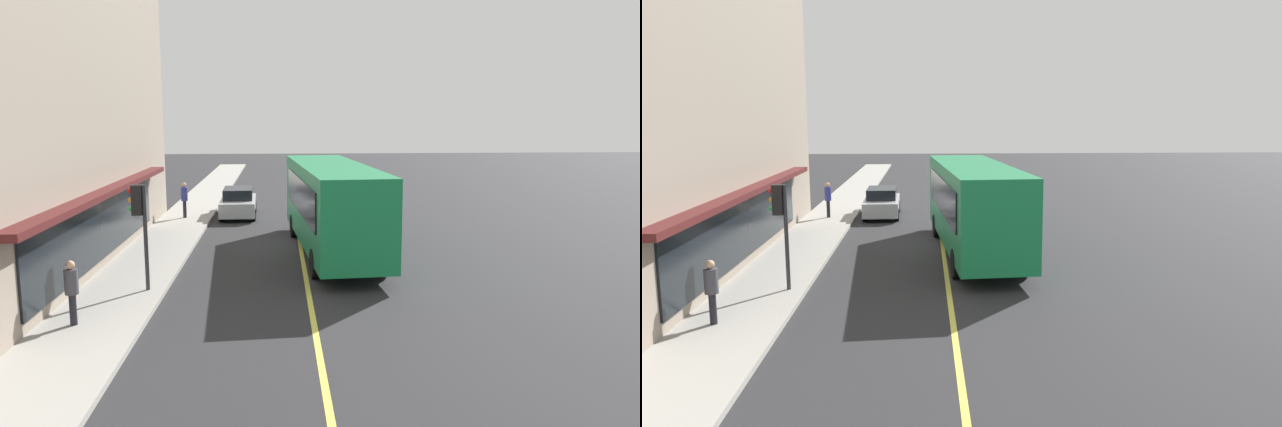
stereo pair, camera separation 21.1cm
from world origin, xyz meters
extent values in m
plane|color=#28282B|center=(0.00, 0.00, 0.00)|extent=(120.00, 120.00, 0.00)
cube|color=#9E9B93|center=(0.00, 5.68, 0.07)|extent=(80.00, 2.66, 0.15)
cube|color=#D8D14C|center=(0.00, 0.00, 0.00)|extent=(36.00, 0.16, 0.01)
cube|color=#4C1919|center=(-3.89, 6.76, 2.80)|extent=(16.81, 0.70, 0.20)
cube|color=black|center=(-3.89, 6.98, 1.50)|extent=(14.41, 0.08, 2.00)
cube|color=#197F47|center=(-2.06, -1.18, 2.00)|extent=(11.16, 3.31, 3.00)
cube|color=black|center=(3.37, -0.77, 2.36)|extent=(0.28, 2.10, 1.80)
cube|color=black|center=(-2.45, 0.07, 2.36)|extent=(8.78, 0.71, 1.32)
cube|color=black|center=(-2.26, -2.47, 2.36)|extent=(8.78, 0.71, 1.32)
cube|color=#0CF259|center=(3.44, -0.77, 3.25)|extent=(0.22, 1.90, 0.36)
cube|color=#2D2D33|center=(3.47, -0.77, 0.75)|extent=(0.34, 2.41, 0.40)
cylinder|color=black|center=(1.37, 0.21, 0.50)|extent=(1.02, 0.37, 1.00)
cylinder|color=black|center=(1.53, -2.04, 0.50)|extent=(1.02, 0.37, 1.00)
cylinder|color=black|center=(-5.65, -0.31, 0.50)|extent=(1.02, 0.37, 1.00)
cylinder|color=black|center=(-5.49, -2.57, 0.50)|extent=(1.02, 0.37, 1.00)
cylinder|color=#2D2D33|center=(-7.15, 4.87, 1.75)|extent=(0.12, 0.12, 3.20)
cube|color=black|center=(-7.15, 5.07, 2.90)|extent=(0.30, 0.30, 0.90)
sphere|color=red|center=(-7.15, 5.24, 3.17)|extent=(0.18, 0.18, 0.18)
sphere|color=orange|center=(-7.15, 5.24, 2.90)|extent=(0.18, 0.18, 0.18)
sphere|color=green|center=(-7.15, 5.24, 2.63)|extent=(0.18, 0.18, 0.18)
cube|color=#14666B|center=(7.30, -3.00, 0.60)|extent=(4.34, 1.90, 0.75)
cube|color=black|center=(7.45, -3.00, 1.25)|extent=(2.44, 1.57, 0.55)
cylinder|color=black|center=(5.87, -3.78, 0.32)|extent=(0.64, 0.23, 0.64)
cylinder|color=black|center=(5.90, -2.14, 0.32)|extent=(0.64, 0.23, 0.64)
cylinder|color=black|center=(8.70, -3.85, 0.32)|extent=(0.64, 0.23, 0.64)
cylinder|color=black|center=(8.74, -2.21, 0.32)|extent=(0.64, 0.23, 0.64)
cube|color=#B7BABF|center=(7.00, 3.02, 0.60)|extent=(4.33, 1.88, 0.75)
cube|color=black|center=(7.15, 3.03, 1.25)|extent=(2.44, 1.56, 0.55)
cylinder|color=black|center=(5.60, 2.17, 0.32)|extent=(0.64, 0.23, 0.64)
cylinder|color=black|center=(5.57, 3.81, 0.32)|extent=(0.64, 0.23, 0.64)
cylinder|color=black|center=(8.44, 2.23, 0.32)|extent=(0.64, 0.23, 0.64)
cylinder|color=black|center=(8.41, 3.87, 0.32)|extent=(0.64, 0.23, 0.64)
cylinder|color=black|center=(5.99, 5.71, 0.59)|extent=(0.18, 0.18, 0.88)
cylinder|color=#33388C|center=(5.99, 5.71, 1.37)|extent=(0.34, 0.34, 0.69)
sphere|color=tan|center=(5.99, 5.71, 1.84)|extent=(0.24, 0.24, 0.24)
cylinder|color=black|center=(-10.19, 6.08, 0.55)|extent=(0.18, 0.18, 0.80)
cylinder|color=#3F3F47|center=(-10.19, 6.08, 1.27)|extent=(0.34, 0.34, 0.64)
sphere|color=tan|center=(-10.19, 6.08, 1.70)|extent=(0.22, 0.22, 0.22)
camera|label=1|loc=(-25.28, 0.89, 5.40)|focal=34.11mm
camera|label=2|loc=(-25.30, 0.68, 5.40)|focal=34.11mm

